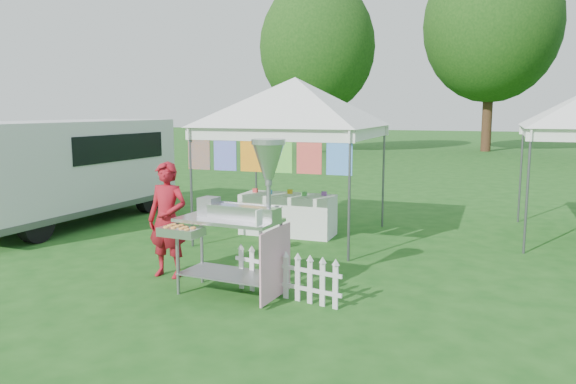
% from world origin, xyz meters
% --- Properties ---
extents(ground, '(120.00, 120.00, 0.00)m').
position_xyz_m(ground, '(0.00, 0.00, 0.00)').
color(ground, '#1A4F16').
rests_on(ground, ground).
extents(canopy_main, '(4.24, 4.24, 3.45)m').
position_xyz_m(canopy_main, '(0.00, 3.49, 2.99)').
color(canopy_main, '#59595E').
rests_on(canopy_main, ground).
extents(tree_left, '(6.40, 6.40, 9.53)m').
position_xyz_m(tree_left, '(-6.00, 24.00, 5.83)').
color(tree_left, '#3D2316').
rests_on(tree_left, ground).
extents(tree_mid, '(7.60, 7.60, 11.52)m').
position_xyz_m(tree_mid, '(3.00, 28.00, 7.14)').
color(tree_mid, '#3D2316').
rests_on(tree_mid, ground).
extents(donut_cart, '(1.54, 0.96, 2.05)m').
position_xyz_m(donut_cart, '(0.57, -0.08, 1.21)').
color(donut_cart, gray).
rests_on(donut_cart, ground).
extents(vendor, '(0.61, 0.40, 1.67)m').
position_xyz_m(vendor, '(-0.83, 0.37, 0.84)').
color(vendor, maroon).
rests_on(vendor, ground).
extents(cargo_van, '(2.33, 5.31, 2.17)m').
position_xyz_m(cargo_van, '(-5.04, 3.15, 1.17)').
color(cargo_van, silver).
rests_on(cargo_van, ground).
extents(picket_fence, '(1.59, 0.38, 0.56)m').
position_xyz_m(picket_fence, '(1.11, 0.05, 0.29)').
color(picket_fence, silver).
rests_on(picket_fence, ground).
extents(display_table, '(1.80, 0.70, 0.79)m').
position_xyz_m(display_table, '(-0.17, 3.56, 0.39)').
color(display_table, white).
rests_on(display_table, ground).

